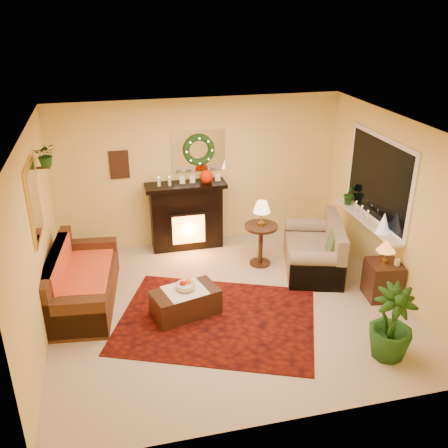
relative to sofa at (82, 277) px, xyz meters
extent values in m
plane|color=beige|center=(2.04, -0.58, -0.43)|extent=(5.00, 5.00, 0.00)
plane|color=white|center=(2.04, -0.58, 2.17)|extent=(5.00, 5.00, 0.00)
plane|color=#EFD88C|center=(2.04, 1.67, 0.87)|extent=(5.00, 5.00, 0.00)
plane|color=#EFD88C|center=(2.04, -2.83, 0.87)|extent=(5.00, 5.00, 0.00)
plane|color=#EFD88C|center=(-0.46, -0.58, 0.87)|extent=(4.50, 4.50, 0.00)
plane|color=#EFD88C|center=(4.54, -0.58, 0.87)|extent=(4.50, 4.50, 0.00)
cube|color=#3E070B|center=(1.78, -0.89, -0.42)|extent=(3.22, 2.85, 0.01)
cube|color=#3F301D|center=(0.00, 0.00, 0.00)|extent=(1.06, 2.00, 0.82)
cube|color=red|center=(-0.05, 0.16, 0.02)|extent=(0.88, 1.43, 0.02)
cube|color=black|center=(1.76, 1.46, 0.12)|extent=(1.23, 0.39, 1.13)
sphere|color=red|center=(2.12, 1.42, 0.87)|extent=(0.23, 0.23, 0.23)
cylinder|color=white|center=(1.31, 1.43, 0.83)|extent=(0.06, 0.06, 0.17)
cylinder|color=silver|center=(1.49, 1.41, 0.83)|extent=(0.06, 0.06, 0.17)
cube|color=white|center=(2.04, 1.65, 1.27)|extent=(0.92, 0.02, 0.72)
torus|color=#194719|center=(2.04, 1.61, 1.29)|extent=(0.55, 0.11, 0.55)
cube|color=#381E11|center=(0.69, 1.65, 1.12)|extent=(0.32, 0.03, 0.48)
cube|color=gold|center=(-0.44, -0.28, 1.32)|extent=(0.03, 0.84, 1.00)
imported|color=#194719|center=(-0.30, 0.47, 1.54)|extent=(0.33, 0.28, 0.36)
cube|color=tan|center=(3.62, 0.16, -0.01)|extent=(1.23, 1.64, 0.84)
cube|color=white|center=(4.53, -0.03, 1.12)|extent=(0.03, 1.86, 1.36)
cube|color=black|center=(4.51, -0.03, 1.12)|extent=(0.02, 1.70, 1.22)
cube|color=white|center=(4.42, -0.03, 0.44)|extent=(0.22, 1.86, 0.04)
cone|color=white|center=(4.41, -0.52, 0.61)|extent=(0.22, 0.22, 0.32)
imported|color=#214C1C|center=(4.43, 0.63, 0.65)|extent=(0.27, 0.22, 0.49)
cylinder|color=#4F2715|center=(2.84, 0.52, -0.11)|extent=(0.69, 0.69, 0.71)
cone|color=beige|center=(2.84, 0.52, 0.45)|extent=(0.27, 0.27, 0.42)
cube|color=#43240F|center=(4.30, -0.87, -0.16)|extent=(0.52, 0.52, 0.57)
cone|color=orange|center=(4.28, -0.86, 0.31)|extent=(0.27, 0.27, 0.40)
cube|color=black|center=(1.39, -0.64, -0.22)|extent=(1.01, 0.72, 0.38)
cylinder|color=#BDBAA1|center=(1.40, -0.62, 0.02)|extent=(0.27, 0.27, 0.06)
imported|color=#0D3513|center=(3.68, -2.12, 0.02)|extent=(1.65, 1.65, 2.90)
camera|label=1|loc=(0.54, -6.52, 3.65)|focal=40.00mm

